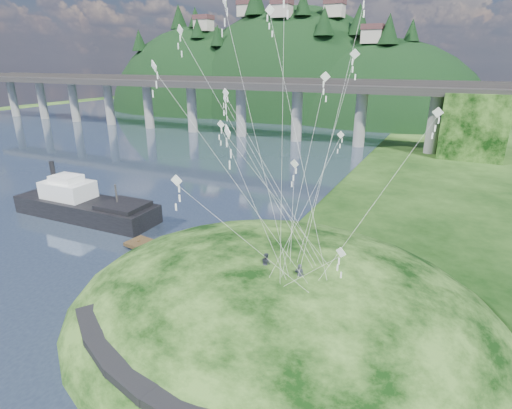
% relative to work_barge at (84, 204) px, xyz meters
% --- Properties ---
extents(ground, '(320.00, 320.00, 0.00)m').
position_rel_work_barge_xyz_m(ground, '(22.15, -9.49, -1.72)').
color(ground, black).
rests_on(ground, ground).
extents(grass_hill, '(36.00, 32.00, 13.00)m').
position_rel_work_barge_xyz_m(grass_hill, '(30.15, -7.49, -3.22)').
color(grass_hill, black).
rests_on(grass_hill, ground).
extents(footpath, '(22.29, 5.84, 0.83)m').
position_rel_work_barge_xyz_m(footpath, '(29.61, -19.23, 0.36)').
color(footpath, black).
rests_on(footpath, ground).
extents(bridge, '(160.00, 11.00, 15.00)m').
position_rel_work_barge_xyz_m(bridge, '(-4.31, 60.58, 7.98)').
color(bridge, '#2D2B2B').
rests_on(bridge, ground).
extents(far_ridge, '(153.00, 70.00, 94.50)m').
position_rel_work_barge_xyz_m(far_ridge, '(-21.43, 112.68, -9.16)').
color(far_ridge, black).
rests_on(far_ridge, ground).
extents(work_barge, '(19.79, 5.95, 6.87)m').
position_rel_work_barge_xyz_m(work_barge, '(0.00, 0.00, 0.00)').
color(work_barge, black).
rests_on(work_barge, ground).
extents(wooden_dock, '(15.44, 4.30, 1.09)m').
position_rel_work_barge_xyz_m(wooden_dock, '(18.71, -4.50, -1.24)').
color(wooden_dock, '#392917').
rests_on(wooden_dock, ground).
extents(kite_flyers, '(3.59, 1.18, 1.77)m').
position_rel_work_barge_xyz_m(kite_flyers, '(30.94, -9.56, 4.04)').
color(kite_flyers, '#292D37').
rests_on(kite_flyers, ground).
extents(kite_swarm, '(19.37, 17.44, 17.01)m').
position_rel_work_barge_xyz_m(kite_swarm, '(29.04, -5.71, 14.54)').
color(kite_swarm, white).
rests_on(kite_swarm, ground).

